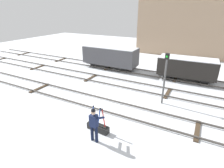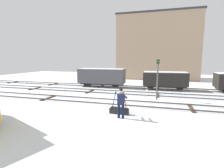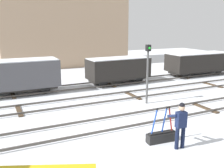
{
  "view_description": "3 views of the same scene",
  "coord_description": "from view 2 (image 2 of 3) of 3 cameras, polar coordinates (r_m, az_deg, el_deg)",
  "views": [
    {
      "loc": [
        5.49,
        -8.88,
        5.92
      ],
      "look_at": [
        0.34,
        0.84,
        1.3
      ],
      "focal_mm": 28.5,
      "sensor_mm": 36.0,
      "label": 1
    },
    {
      "loc": [
        3.52,
        -12.36,
        3.43
      ],
      "look_at": [
        -0.25,
        1.15,
        1.37
      ],
      "focal_mm": 26.6,
      "sensor_mm": 36.0,
      "label": 2
    },
    {
      "loc": [
        -4.66,
        -10.13,
        4.59
      ],
      "look_at": [
        1.55,
        2.91,
        1.21
      ],
      "focal_mm": 41.33,
      "sensor_mm": 36.0,
      "label": 3
    }
  ],
  "objects": [
    {
      "name": "ground_plane",
      "position": [
        13.3,
        -0.29,
        -6.58
      ],
      "size": [
        60.0,
        60.0,
        0.0
      ],
      "primitive_type": "plane",
      "color": "silver"
    },
    {
      "name": "apartment_building",
      "position": [
        32.03,
        15.16,
        12.05
      ],
      "size": [
        13.94,
        6.95,
        11.29
      ],
      "color": "tan",
      "rests_on": "ground_plane"
    },
    {
      "name": "switch_lever_frame",
      "position": [
        10.72,
        2.51,
        -8.93
      ],
      "size": [
        1.27,
        0.46,
        1.44
      ],
      "rotation": [
        0.0,
        0.0,
        -0.09
      ],
      "color": "black",
      "rests_on": "ground_plane"
    },
    {
      "name": "signal_post",
      "position": [
        14.6,
        15.39,
        2.99
      ],
      "size": [
        0.24,
        0.32,
        3.45
      ],
      "color": "#4C4C4C",
      "rests_on": "ground_plane"
    },
    {
      "name": "rail_worker",
      "position": [
        9.76,
        3.13,
        -5.92
      ],
      "size": [
        0.58,
        0.71,
        1.8
      ],
      "rotation": [
        0.0,
        0.0,
        -0.09
      ],
      "color": "#111831",
      "rests_on": "ground_plane"
    },
    {
      "name": "perched_bird_roof_left",
      "position": [
        32.27,
        5.34,
        22.53
      ],
      "size": [
        0.23,
        0.28,
        0.13
      ],
      "rotation": [
        0.0,
        0.0,
        2.09
      ],
      "color": "#514C47",
      "rests_on": "apartment_building"
    },
    {
      "name": "track_main_line",
      "position": [
        13.27,
        -0.29,
        -6.11
      ],
      "size": [
        44.0,
        1.94,
        0.18
      ],
      "color": "#4C4742",
      "rests_on": "ground_plane"
    },
    {
      "name": "track_siding_far",
      "position": [
        20.44,
        5.47,
        -1.04
      ],
      "size": [
        44.0,
        1.94,
        0.18
      ],
      "color": "#4C4742",
      "rests_on": "ground_plane"
    },
    {
      "name": "track_siding_near",
      "position": [
        16.96,
        3.32,
        -2.96
      ],
      "size": [
        44.0,
        1.94,
        0.18
      ],
      "color": "#4C4742",
      "rests_on": "ground_plane"
    },
    {
      "name": "freight_car_near_switch",
      "position": [
        20.0,
        17.71,
        1.57
      ],
      "size": [
        4.91,
        2.07,
        2.05
      ],
      "rotation": [
        0.0,
        0.0,
        0.03
      ],
      "color": "#2D2B28",
      "rests_on": "ground_plane"
    },
    {
      "name": "freight_car_back_track",
      "position": [
        21.14,
        -3.62,
        2.67
      ],
      "size": [
        5.86,
        2.03,
        2.32
      ],
      "rotation": [
        0.0,
        0.0,
        -0.01
      ],
      "color": "#2D2B28",
      "rests_on": "ground_plane"
    }
  ]
}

